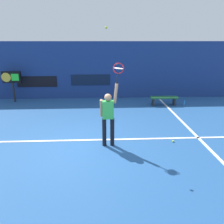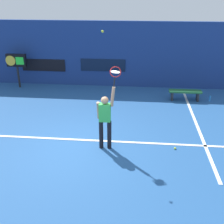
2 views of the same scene
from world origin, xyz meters
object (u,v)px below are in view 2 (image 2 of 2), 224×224
object	(u,v)px
tennis_racket	(115,73)
tennis_ball	(103,31)
water_bottle	(210,98)
tennis_player	(105,118)
spare_ball	(175,148)
court_bench	(185,93)
scoreboard_clock	(16,62)

from	to	relation	value
tennis_racket	tennis_ball	distance (m)	1.16
tennis_ball	water_bottle	world-z (taller)	tennis_ball
tennis_player	tennis_racket	world-z (taller)	tennis_racket
spare_ball	tennis_ball	bearing A→B (deg)	-176.57
court_bench	water_bottle	size ratio (longest dim) A/B	5.83
tennis_racket	water_bottle	bearing A→B (deg)	48.73
tennis_player	water_bottle	bearing A→B (deg)	46.53
tennis_player	spare_ball	size ratio (longest dim) A/B	29.29
tennis_racket	scoreboard_clock	bearing A→B (deg)	134.56
tennis_ball	spare_ball	size ratio (longest dim) A/B	1.00
tennis_racket	tennis_ball	world-z (taller)	tennis_ball
scoreboard_clock	court_bench	size ratio (longest dim) A/B	1.19
scoreboard_clock	court_bench	bearing A→B (deg)	-7.06
water_bottle	tennis_player	bearing A→B (deg)	-133.47
scoreboard_clock	tennis_player	bearing A→B (deg)	-47.11
tennis_racket	water_bottle	size ratio (longest dim) A/B	2.57
scoreboard_clock	water_bottle	xyz separation A→B (m)	(9.01, -0.98, -1.17)
water_bottle	court_bench	bearing A→B (deg)	180.00
court_bench	scoreboard_clock	bearing A→B (deg)	172.94
tennis_player	court_bench	distance (m)	5.30
water_bottle	spare_ball	size ratio (longest dim) A/B	3.53
court_bench	water_bottle	distance (m)	1.11
tennis_player	water_bottle	xyz separation A→B (m)	(4.09, 4.31, -0.89)
tennis_racket	water_bottle	xyz separation A→B (m)	(3.79, 4.32, -2.28)
tennis_ball	scoreboard_clock	size ratio (longest dim) A/B	0.04
tennis_ball	court_bench	world-z (taller)	tennis_ball
tennis_racket	water_bottle	distance (m)	6.18
tennis_player	water_bottle	size ratio (longest dim) A/B	8.30
tennis_ball	court_bench	size ratio (longest dim) A/B	0.05
court_bench	spare_ball	xyz separation A→B (m)	(-0.86, -4.20, -0.30)
tennis_player	spare_ball	bearing A→B (deg)	2.93
tennis_player	tennis_racket	bearing A→B (deg)	-0.81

